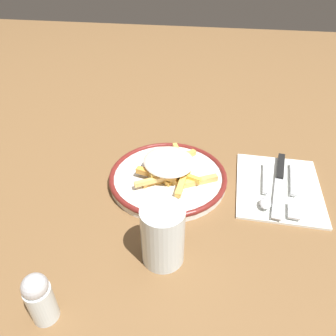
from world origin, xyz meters
name	(u,v)px	position (x,y,z in m)	size (l,w,h in m)	color
ground_plane	(168,181)	(0.00, 0.00, 0.00)	(2.60, 2.60, 0.00)	brown
plate	(168,177)	(0.00, 0.00, 0.01)	(0.25, 0.25, 0.02)	white
fries_heap	(170,165)	(0.00, -0.01, 0.04)	(0.18, 0.19, 0.04)	#C48C38
napkin	(278,186)	(-0.23, -0.01, 0.00)	(0.17, 0.21, 0.01)	white
fork	(293,189)	(-0.25, 0.00, 0.01)	(0.04, 0.18, 0.01)	silver
knife	(280,178)	(-0.23, -0.03, 0.01)	(0.05, 0.21, 0.01)	black
spoon	(265,193)	(-0.20, 0.02, 0.01)	(0.03, 0.15, 0.01)	silver
water_glass	(163,235)	(-0.02, 0.19, 0.05)	(0.07, 0.07, 0.11)	silver
salt_shaker	(40,298)	(0.12, 0.32, 0.04)	(0.04, 0.04, 0.09)	silver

